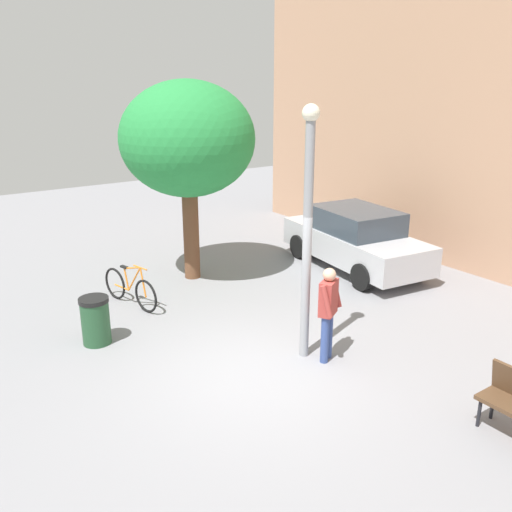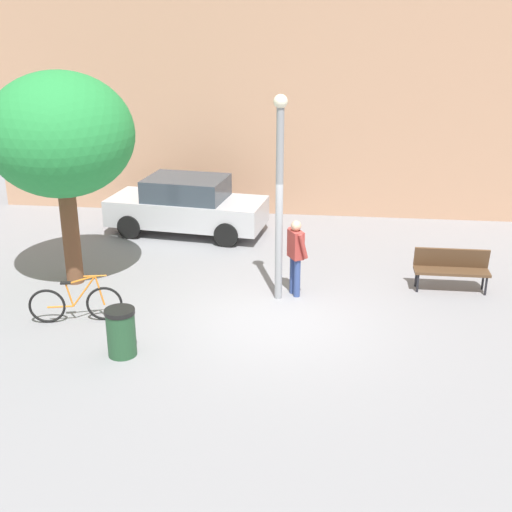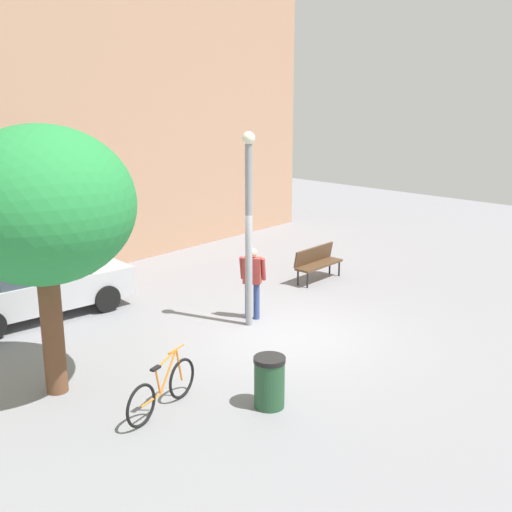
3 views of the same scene
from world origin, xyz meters
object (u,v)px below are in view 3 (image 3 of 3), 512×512
at_px(lamppost, 249,220).
at_px(parked_car_silver, 35,283).
at_px(plaza_tree, 42,207).
at_px(bicycle_orange, 163,390).
at_px(park_bench, 317,261).
at_px(person_by_lamppost, 252,278).
at_px(trash_bin, 269,382).

xyz_separation_m(lamppost, parked_car_silver, (-2.84, 4.06, -1.63)).
distance_m(lamppost, plaza_tree, 4.72).
bearing_deg(bicycle_orange, park_bench, 18.25).
height_order(park_bench, parked_car_silver, parked_car_silver).
distance_m(person_by_lamppost, bicycle_orange, 4.59).
height_order(bicycle_orange, trash_bin, bicycle_orange).
bearing_deg(plaza_tree, parked_car_silver, 64.36).
height_order(person_by_lamppost, plaza_tree, plaza_tree).
distance_m(park_bench, trash_bin, 7.26).
bearing_deg(bicycle_orange, trash_bin, -43.05).
bearing_deg(trash_bin, parked_car_silver, 92.41).
distance_m(lamppost, person_by_lamppost, 1.49).
bearing_deg(plaza_tree, park_bench, 3.81).
bearing_deg(trash_bin, lamppost, 47.66).
bearing_deg(park_bench, parked_car_silver, 154.17).
xyz_separation_m(lamppost, bicycle_orange, (-3.84, -1.59, -2.02)).
bearing_deg(parked_car_silver, plaza_tree, -115.64).
bearing_deg(person_by_lamppost, lamppost, -148.18).
distance_m(park_bench, parked_car_silver, 7.27).
bearing_deg(bicycle_orange, parked_car_silver, 79.95).
height_order(lamppost, park_bench, lamppost).
bearing_deg(park_bench, person_by_lamppost, -168.53).
bearing_deg(parked_car_silver, bicycle_orange, -100.05).
xyz_separation_m(plaza_tree, parked_car_silver, (1.79, 3.72, -2.53)).
distance_m(lamppost, trash_bin, 4.26).
bearing_deg(lamppost, bicycle_orange, -157.48).
bearing_deg(person_by_lamppost, bicycle_orange, -156.66).
bearing_deg(lamppost, plaza_tree, 175.79).
bearing_deg(lamppost, park_bench, 13.59).
xyz_separation_m(person_by_lamppost, parked_car_silver, (-3.18, 3.85, -0.19)).
bearing_deg(bicycle_orange, person_by_lamppost, 23.34).
bearing_deg(parked_car_silver, person_by_lamppost, -50.41).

